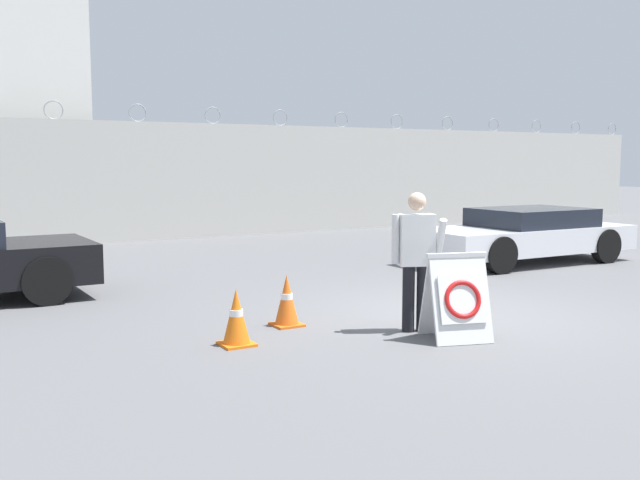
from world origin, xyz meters
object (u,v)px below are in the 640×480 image
object	(u,v)px
parked_car_far_side	(525,234)
security_guard	(416,255)
traffic_cone_near	(287,301)
barricade_sign	(457,297)
traffic_cone_mid	(236,318)

from	to	relation	value
parked_car_far_side	security_guard	bearing A→B (deg)	33.76
traffic_cone_near	barricade_sign	bearing A→B (deg)	-49.43
traffic_cone_near	traffic_cone_mid	world-z (taller)	traffic_cone_near
barricade_sign	security_guard	xyz separation A→B (m)	(-0.16, 0.58, 0.44)
barricade_sign	traffic_cone_mid	world-z (taller)	barricade_sign
barricade_sign	parked_car_far_side	world-z (taller)	parked_car_far_side
traffic_cone_near	security_guard	bearing A→B (deg)	-40.56
security_guard	parked_car_far_side	size ratio (longest dim) A/B	0.36
traffic_cone_mid	security_guard	bearing A→B (deg)	-12.56
barricade_sign	parked_car_far_side	xyz separation A→B (m)	(5.49, 4.22, 0.08)
security_guard	traffic_cone_near	world-z (taller)	security_guard
security_guard	traffic_cone_mid	xyz separation A→B (m)	(-2.17, 0.48, -0.63)
traffic_cone_near	parked_car_far_side	xyz separation A→B (m)	(6.88, 2.60, 0.26)
traffic_cone_mid	parked_car_far_side	world-z (taller)	parked_car_far_side
barricade_sign	security_guard	distance (m)	0.74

